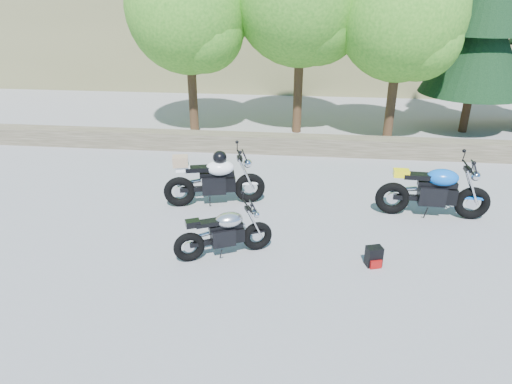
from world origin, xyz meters
TOP-DOWN VIEW (x-y plane):
  - ground at (0.00, 0.00)m, footprint 90.00×90.00m
  - stone_wall at (0.00, 5.50)m, footprint 22.00×0.55m
  - tree_decid_left at (-2.39, 7.14)m, footprint 3.67×3.67m
  - tree_decid_right at (3.71, 6.94)m, footprint 3.54×3.54m
  - conifer_near at (6.20, 8.20)m, footprint 3.17×3.17m
  - silver_bike at (-0.23, -0.09)m, footprint 1.67×0.87m
  - white_bike at (-0.80, 1.93)m, footprint 2.16×0.82m
  - blue_bike at (3.73, 1.86)m, footprint 2.26×0.72m
  - backpack at (2.33, -0.14)m, footprint 0.30×0.28m

SIDE VIEW (x-z plane):
  - ground at x=0.00m, z-range 0.00..0.00m
  - backpack at x=2.33m, z-range -0.01..0.35m
  - stone_wall at x=0.00m, z-range 0.00..0.50m
  - silver_bike at x=-0.23m, z-range -0.01..0.88m
  - blue_bike at x=3.73m, z-range -0.02..1.12m
  - white_bike at x=-0.80m, z-range -0.01..1.20m
  - tree_decid_right at x=3.71m, z-range 0.79..6.20m
  - tree_decid_left at x=-2.39m, z-range 0.83..6.44m
  - conifer_near at x=6.20m, z-range 0.15..7.21m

